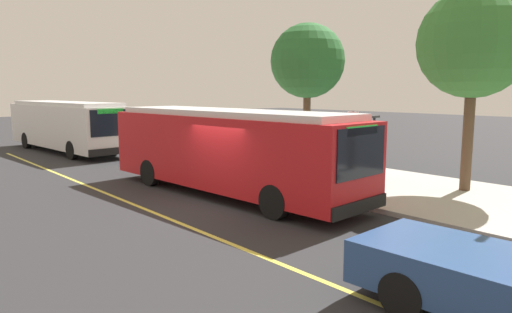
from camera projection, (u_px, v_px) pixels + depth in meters
name	position (u px, v px, depth m)	size (l,w,h in m)	color
ground_plane	(223.00, 204.00, 14.87)	(120.00, 120.00, 0.00)	#2B2B2D
sidewalk_curb	(343.00, 179.00, 18.74)	(44.00, 6.40, 0.15)	#B7B2A8
lane_stripe_center	(162.00, 216.00, 13.45)	(36.00, 0.14, 0.01)	#E0D64C
transit_bus_main	(228.00, 149.00, 16.08)	(10.92, 3.21, 2.95)	red
transit_bus_second	(66.00, 124.00, 27.48)	(11.32, 3.31, 2.95)	white
bus_shelter	(337.00, 132.00, 19.20)	(2.90, 1.60, 2.48)	#333338
waiting_bench	(347.00, 163.00, 19.11)	(1.60, 0.48, 0.95)	brown
route_sign_post	(352.00, 142.00, 15.13)	(0.44, 0.08, 2.80)	#333338
pedestrian_commuter	(302.00, 155.00, 17.96)	(0.24, 0.40, 1.69)	#282D47
street_tree_upstreet	(308.00, 61.00, 22.46)	(3.59, 3.59, 6.67)	brown
street_tree_downstreet	(474.00, 43.00, 15.60)	(3.72, 3.72, 6.90)	brown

